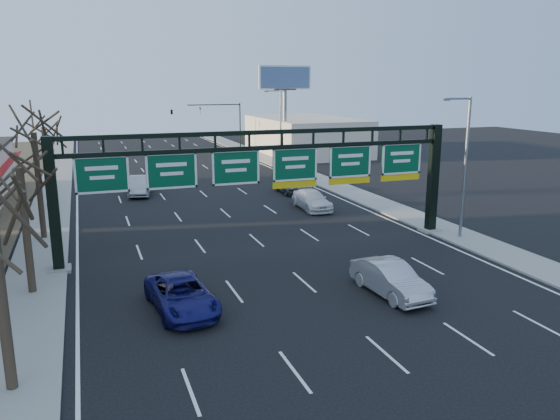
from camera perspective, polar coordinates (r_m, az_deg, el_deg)
name	(u,v)px	position (r m, az deg, el deg)	size (l,w,h in m)	color
ground	(320,296)	(26.16, 4.22, -8.97)	(160.00, 160.00, 0.00)	black
sidewalk_left	(48,220)	(43.27, -23.08, -0.98)	(3.00, 120.00, 0.12)	gray
sidewalk_right	(360,196)	(48.86, 8.36, 1.47)	(3.00, 120.00, 0.12)	gray
lane_markings	(219,207)	(44.35, -6.38, 0.27)	(21.60, 120.00, 0.01)	white
sign_gantry	(268,173)	(32.18, -1.21, 3.84)	(24.60, 1.20, 7.20)	black
building_right_distant	(305,136)	(78.42, 2.67, 7.77)	(12.00, 20.00, 5.00)	beige
tree_gantry	(17,145)	(27.34, -25.81, 6.14)	(3.60, 3.60, 8.48)	#32271B
tree_mid	(32,116)	(37.22, -24.51, 8.94)	(3.60, 3.60, 9.24)	#32271B
tree_far	(42,114)	(47.20, -23.62, 9.22)	(3.60, 3.60, 8.86)	#32271B
streetlight_near	(464,160)	(36.29, 18.66, 4.94)	(2.15, 0.22, 9.00)	slate
streetlight_far	(280,123)	(66.19, -0.04, 9.04)	(2.15, 0.22, 9.00)	slate
billboard_right	(285,89)	(71.58, 0.52, 12.54)	(7.00, 0.50, 12.00)	slate
traffic_signal_mast	(198,114)	(78.78, -8.55, 9.85)	(10.16, 0.54, 7.00)	black
car_blue_suv	(182,295)	(24.70, -10.25, -8.71)	(2.41, 5.23, 1.45)	navy
car_silver_sedan	(390,279)	(26.54, 11.46, -7.06)	(1.67, 4.79, 1.58)	#ACACB1
car_white_wagon	(312,200)	(43.55, 3.33, 1.07)	(2.06, 5.06, 1.47)	silver
car_grey_far	(288,185)	(49.87, 0.87, 2.60)	(1.65, 4.10, 1.40)	#3A3D3F
car_silver_distant	(140,186)	(50.56, -14.42, 2.49)	(1.77, 5.09, 1.68)	#A4A5A9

